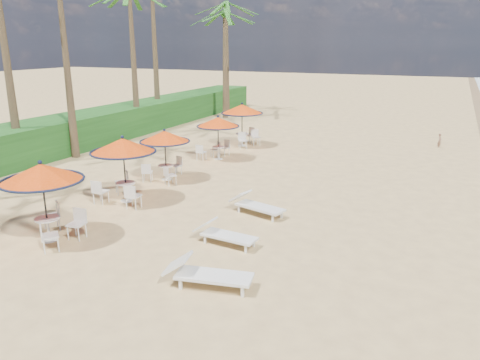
# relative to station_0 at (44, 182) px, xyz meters

# --- Properties ---
(ground) EXTENTS (160.00, 160.00, 0.00)m
(ground) POSITION_rel_station_0_xyz_m (4.71, 0.39, -1.83)
(ground) COLOR tan
(ground) RESTS_ON ground
(scrub_hedge) EXTENTS (3.00, 40.00, 1.80)m
(scrub_hedge) POSITION_rel_station_0_xyz_m (-8.79, 11.39, -0.93)
(scrub_hedge) COLOR #194716
(scrub_hedge) RESTS_ON ground
(station_0) EXTENTS (2.40, 2.40, 2.50)m
(station_0) POSITION_rel_station_0_xyz_m (0.00, 0.00, 0.00)
(station_0) COLOR black
(station_0) RESTS_ON ground
(station_1) EXTENTS (2.42, 2.42, 2.52)m
(station_1) POSITION_rel_station_0_xyz_m (-0.24, 3.89, 0.01)
(station_1) COLOR black
(station_1) RESTS_ON ground
(station_2) EXTENTS (2.16, 2.25, 2.25)m
(station_2) POSITION_rel_station_0_xyz_m (-0.41, 6.96, -0.19)
(station_2) COLOR black
(station_2) RESTS_ON ground
(station_3) EXTENTS (2.17, 2.23, 2.26)m
(station_3) POSITION_rel_station_0_xyz_m (-0.09, 11.26, -0.18)
(station_3) COLOR black
(station_3) RESTS_ON ground
(station_4) EXTENTS (2.40, 2.48, 2.50)m
(station_4) POSITION_rel_station_0_xyz_m (-0.19, 14.72, -0.00)
(station_4) COLOR black
(station_4) RESTS_ON ground
(lounger_near) EXTENTS (2.27, 1.10, 0.78)m
(lounger_near) POSITION_rel_station_0_xyz_m (5.58, -0.53, -1.47)
(lounger_near) COLOR silver
(lounger_near) RESTS_ON ground
(lounger_mid) EXTENTS (2.00, 0.77, 0.70)m
(lounger_mid) POSITION_rel_station_0_xyz_m (4.85, 1.94, -1.50)
(lounger_mid) COLOR silver
(lounger_mid) RESTS_ON ground
(lounger_far) EXTENTS (2.16, 1.16, 0.74)m
(lounger_far) POSITION_rel_station_0_xyz_m (4.74, 4.67, -1.49)
(lounger_far) COLOR silver
(lounger_far) RESTS_ON ground
(palm_4) EXTENTS (5.00, 5.00, 8.89)m
(palm_4) POSITION_rel_station_0_xyz_m (-7.80, 15.00, 6.28)
(palm_4) COLOR brown
(palm_4) RESTS_ON ground
(palm_6) EXTENTS (5.00, 5.00, 8.08)m
(palm_6) POSITION_rel_station_0_xyz_m (-5.79, 23.77, 5.51)
(palm_6) COLOR brown
(palm_6) RESTS_ON ground
(palm_7) EXTENTS (5.00, 5.00, 8.94)m
(palm_7) POSITION_rel_station_0_xyz_m (-7.30, 27.22, 6.32)
(palm_7) COLOR brown
(palm_7) RESTS_ON ground
(person) EXTENTS (0.25, 0.34, 0.86)m
(person) POSITION_rel_station_0_xyz_m (10.16, 18.91, -1.40)
(person) COLOR #8B5E46
(person) RESTS_ON ground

